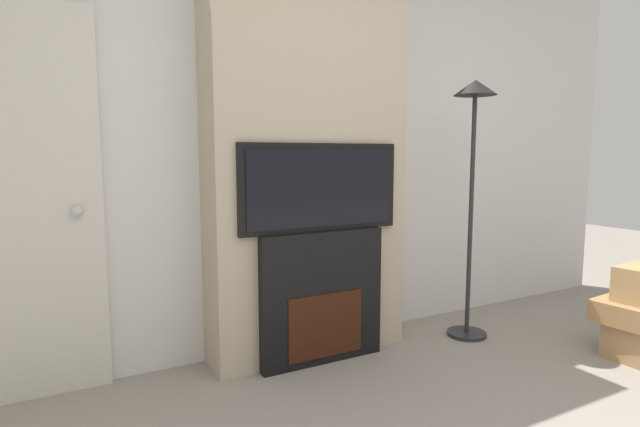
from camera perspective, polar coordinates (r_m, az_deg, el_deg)
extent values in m
cube|color=silver|center=(3.20, -3.00, 8.79)|extent=(6.00, 0.06, 2.70)
cube|color=tan|center=(3.03, -1.44, 8.90)|extent=(1.24, 0.32, 2.70)
cube|color=black|center=(3.01, 0.00, -9.44)|extent=(0.78, 0.14, 0.79)
cube|color=#33160A|center=(3.00, 0.68, -12.69)|extent=(0.49, 0.01, 0.38)
cube|color=black|center=(2.90, 0.00, 3.00)|extent=(1.01, 0.06, 0.51)
cube|color=black|center=(2.87, 0.32, 2.96)|extent=(0.93, 0.01, 0.45)
cylinder|color=#262628|center=(3.67, 16.40, -13.02)|extent=(0.26, 0.26, 0.03)
cylinder|color=#262628|center=(3.48, 16.84, -0.38)|extent=(0.03, 0.03, 1.59)
cone|color=black|center=(3.48, 17.34, 13.59)|extent=(0.28, 0.28, 0.10)
cube|color=#A37A4C|center=(3.66, 32.62, -9.43)|extent=(0.49, 0.43, 0.13)
cube|color=beige|center=(2.85, -32.10, 0.77)|extent=(0.85, 0.04, 1.98)
sphere|color=silver|center=(2.81, -26.01, 0.24)|extent=(0.06, 0.06, 0.06)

